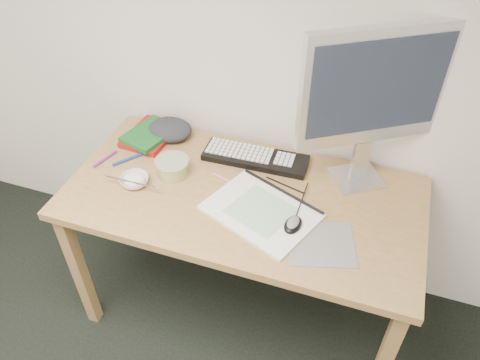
# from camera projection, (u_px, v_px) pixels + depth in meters

# --- Properties ---
(desk) EXTENTS (1.40, 0.70, 0.75)m
(desk) POSITION_uv_depth(u_px,v_px,m) (243.00, 210.00, 1.89)
(desk) COLOR #A8884D
(desk) RESTS_ON ground
(mousepad) EXTENTS (0.28, 0.27, 0.00)m
(mousepad) POSITION_uv_depth(u_px,v_px,m) (321.00, 244.00, 1.65)
(mousepad) COLOR slate
(mousepad) RESTS_ON desk
(sketchpad) EXTENTS (0.48, 0.41, 0.01)m
(sketchpad) POSITION_uv_depth(u_px,v_px,m) (261.00, 211.00, 1.76)
(sketchpad) COLOR white
(sketchpad) RESTS_ON desk
(keyboard) EXTENTS (0.45, 0.16, 0.03)m
(keyboard) POSITION_uv_depth(u_px,v_px,m) (255.00, 158.00, 1.99)
(keyboard) COLOR black
(keyboard) RESTS_ON desk
(monitor) EXTENTS (0.49, 0.33, 0.65)m
(monitor) POSITION_uv_depth(u_px,v_px,m) (375.00, 92.00, 1.64)
(monitor) COLOR silver
(monitor) RESTS_ON desk
(mouse) EXTENTS (0.07, 0.10, 0.03)m
(mouse) POSITION_uv_depth(u_px,v_px,m) (293.00, 223.00, 1.69)
(mouse) COLOR black
(mouse) RESTS_ON sketchpad
(rice_bowl) EXTENTS (0.13, 0.13, 0.04)m
(rice_bowl) POSITION_uv_depth(u_px,v_px,m) (135.00, 181.00, 1.87)
(rice_bowl) COLOR white
(rice_bowl) RESTS_ON desk
(chopsticks) EXTENTS (0.23, 0.02, 0.02)m
(chopsticks) POSITION_uv_depth(u_px,v_px,m) (131.00, 182.00, 1.84)
(chopsticks) COLOR silver
(chopsticks) RESTS_ON rice_bowl
(fruit_tub) EXTENTS (0.18, 0.18, 0.07)m
(fruit_tub) POSITION_uv_depth(u_px,v_px,m) (173.00, 167.00, 1.91)
(fruit_tub) COLOR #E5E551
(fruit_tub) RESTS_ON desk
(book_red) EXTENTS (0.21, 0.26, 0.02)m
(book_red) POSITION_uv_depth(u_px,v_px,m) (151.00, 135.00, 2.11)
(book_red) COLOR maroon
(book_red) RESTS_ON desk
(book_green) EXTENTS (0.22, 0.26, 0.02)m
(book_green) POSITION_uv_depth(u_px,v_px,m) (150.00, 134.00, 2.08)
(book_green) COLOR #165A22
(book_green) RESTS_ON book_red
(cloth_lump) EXTENTS (0.19, 0.17, 0.07)m
(cloth_lump) POSITION_uv_depth(u_px,v_px,m) (170.00, 130.00, 2.11)
(cloth_lump) COLOR #222529
(cloth_lump) RESTS_ON desk
(pencil_pink) EXTENTS (0.17, 0.05, 0.01)m
(pencil_pink) POSITION_uv_depth(u_px,v_px,m) (230.00, 182.00, 1.89)
(pencil_pink) COLOR pink
(pencil_pink) RESTS_ON desk
(pencil_tan) EXTENTS (0.19, 0.08, 0.01)m
(pencil_tan) POSITION_uv_depth(u_px,v_px,m) (248.00, 179.00, 1.90)
(pencil_tan) COLOR tan
(pencil_tan) RESTS_ON desk
(pencil_black) EXTENTS (0.17, 0.05, 0.01)m
(pencil_black) POSITION_uv_depth(u_px,v_px,m) (285.00, 185.00, 1.88)
(pencil_black) COLOR black
(pencil_black) RESTS_ON desk
(marker_blue) EXTENTS (0.10, 0.12, 0.01)m
(marker_blue) POSITION_uv_depth(u_px,v_px,m) (128.00, 159.00, 1.99)
(marker_blue) COLOR navy
(marker_blue) RESTS_ON desk
(marker_orange) EXTENTS (0.02, 0.12, 0.01)m
(marker_orange) POSITION_uv_depth(u_px,v_px,m) (144.00, 148.00, 2.06)
(marker_orange) COLOR #C16B16
(marker_orange) RESTS_ON desk
(marker_purple) EXTENTS (0.05, 0.13, 0.01)m
(marker_purple) POSITION_uv_depth(u_px,v_px,m) (105.00, 159.00, 2.00)
(marker_purple) COLOR #6F2383
(marker_purple) RESTS_ON desk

